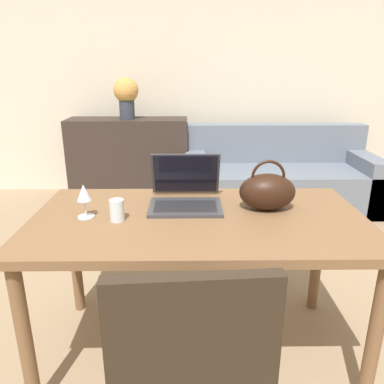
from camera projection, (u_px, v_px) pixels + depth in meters
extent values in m
cube|color=beige|center=(185.00, 72.00, 4.13)|extent=(10.00, 0.06, 2.70)
cube|color=brown|center=(199.00, 220.00, 1.74)|extent=(1.54, 0.83, 0.04)
cylinder|color=brown|center=(25.00, 341.00, 1.51)|extent=(0.06, 0.06, 0.71)
cylinder|color=brown|center=(374.00, 338.00, 1.53)|extent=(0.06, 0.06, 0.71)
cylinder|color=brown|center=(75.00, 256.00, 2.18)|extent=(0.06, 0.06, 0.71)
cylinder|color=brown|center=(318.00, 255.00, 2.20)|extent=(0.06, 0.06, 0.71)
cube|color=#2D2319|center=(193.00, 365.00, 0.91)|extent=(0.42, 0.07, 0.49)
cube|color=slate|center=(278.00, 188.00, 3.88)|extent=(1.92, 0.83, 0.42)
cube|color=slate|center=(274.00, 143.00, 4.05)|extent=(1.92, 0.20, 0.40)
cube|color=slate|center=(195.00, 181.00, 3.85)|extent=(0.20, 0.83, 0.56)
cube|color=slate|center=(361.00, 181.00, 3.87)|extent=(0.20, 0.83, 0.56)
cube|color=#332823|center=(129.00, 159.00, 4.09)|extent=(1.27, 0.40, 0.88)
cube|color=#38383D|center=(185.00, 207.00, 1.82)|extent=(0.35, 0.24, 0.02)
cube|color=black|center=(185.00, 206.00, 1.81)|extent=(0.30, 0.16, 0.00)
cube|color=#38383D|center=(185.00, 174.00, 1.94)|extent=(0.35, 0.09, 0.23)
cube|color=black|center=(185.00, 174.00, 1.94)|extent=(0.33, 0.08, 0.21)
cylinder|color=silver|center=(117.00, 210.00, 1.67)|extent=(0.07, 0.07, 0.10)
cylinder|color=silver|center=(86.00, 217.00, 1.72)|extent=(0.08, 0.08, 0.01)
cylinder|color=silver|center=(85.00, 208.00, 1.71)|extent=(0.01, 0.01, 0.08)
cone|color=silver|center=(84.00, 192.00, 1.68)|extent=(0.06, 0.06, 0.08)
ellipsoid|color=black|center=(267.00, 192.00, 1.79)|extent=(0.27, 0.18, 0.18)
torus|color=black|center=(268.00, 177.00, 1.77)|extent=(0.16, 0.01, 0.16)
cylinder|color=#333847|center=(127.00, 109.00, 3.89)|extent=(0.16, 0.16, 0.20)
sphere|color=#3D6B38|center=(126.00, 95.00, 3.84)|extent=(0.19, 0.19, 0.19)
sphere|color=#D6994C|center=(126.00, 90.00, 3.83)|extent=(0.26, 0.26, 0.26)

